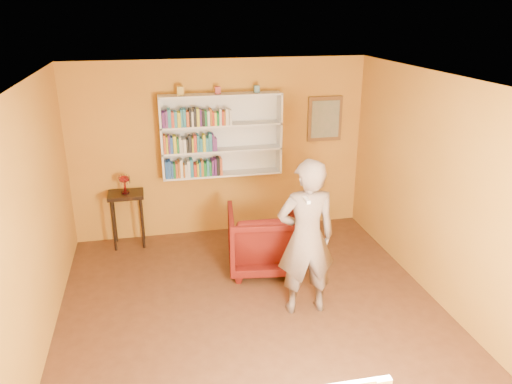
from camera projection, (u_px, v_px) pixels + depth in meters
room_shell at (255, 238)px, 5.46m from camera, size 5.30×5.80×2.88m
bookshelf at (221, 135)px, 7.46m from camera, size 1.80×0.29×1.23m
books_row_lower at (194, 168)px, 7.44m from camera, size 0.84×0.18×0.27m
books_row_middle at (190, 144)px, 7.30m from camera, size 0.77×0.18×0.27m
books_row_upper at (196, 118)px, 7.19m from camera, size 1.00×0.19×0.26m
ornament_left at (180, 91)px, 7.06m from camera, size 0.09×0.09×0.13m
ornament_centre at (218, 90)px, 7.17m from camera, size 0.08×0.08×0.11m
ornament_right at (257, 89)px, 7.28m from camera, size 0.08×0.08×0.11m
framed_painting at (325, 119)px, 7.78m from camera, size 0.55×0.05×0.70m
console_table at (126, 202)px, 7.34m from camera, size 0.51×0.39×0.84m
ruby_lustre at (124, 181)px, 7.22m from camera, size 0.17×0.17×0.26m
armchair at (263, 239)px, 6.76m from camera, size 1.05×1.07×0.87m
person at (306, 238)px, 5.64m from camera, size 0.69×0.46×1.87m
game_remote at (306, 200)px, 5.07m from camera, size 0.04×0.15×0.04m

